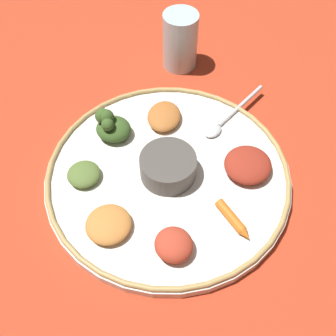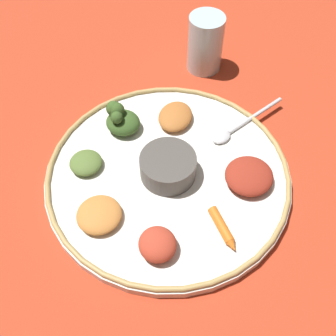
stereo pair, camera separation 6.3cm
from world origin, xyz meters
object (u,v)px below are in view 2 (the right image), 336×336
object	(u,v)px
carrot_near_spoon	(223,229)
drinking_glass	(205,47)
greens_pile	(121,119)
center_bowl	(168,166)
spoon	(237,127)

from	to	relation	value
carrot_near_spoon	drinking_glass	world-z (taller)	drinking_glass
greens_pile	carrot_near_spoon	size ratio (longest dim) A/B	1.07
center_bowl	greens_pile	distance (m)	0.12
spoon	carrot_near_spoon	world-z (taller)	carrot_near_spoon
drinking_glass	spoon	bearing A→B (deg)	-81.49
center_bowl	carrot_near_spoon	size ratio (longest dim) A/B	1.19
center_bowl	spoon	xyz separation A→B (m)	(0.13, 0.08, -0.02)
greens_pile	carrot_near_spoon	xyz separation A→B (m)	(0.13, -0.21, -0.02)
carrot_near_spoon	greens_pile	bearing A→B (deg)	122.24
spoon	carrot_near_spoon	size ratio (longest dim) A/B	1.98
spoon	greens_pile	xyz separation A→B (m)	(-0.19, 0.02, 0.02)
center_bowl	greens_pile	size ratio (longest dim) A/B	1.12
greens_pile	center_bowl	bearing A→B (deg)	-56.97
greens_pile	drinking_glass	size ratio (longest dim) A/B	0.71
carrot_near_spoon	center_bowl	bearing A→B (deg)	121.47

